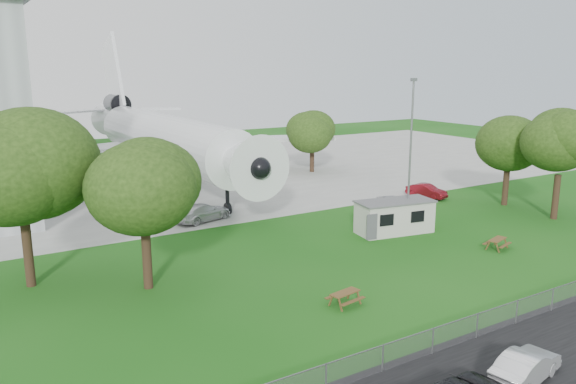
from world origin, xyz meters
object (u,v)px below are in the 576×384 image
airliner (161,136)px  car_centre_sedan (526,367)px  site_cabin (395,217)px  picnic_west (345,305)px  picnic_east (497,249)px

airliner → car_centre_sedan: size_ratio=11.88×
site_cabin → picnic_west: (-11.88, -9.16, -1.31)m
site_cabin → picnic_west: size_ratio=3.85×
airliner → picnic_east: 39.14m
site_cabin → picnic_east: site_cabin is taller
picnic_west → car_centre_sedan: size_ratio=0.45×
site_cabin → picnic_east: bearing=-63.4°
airliner → site_cabin: airliner is taller
site_cabin → car_centre_sedan: 21.84m
picnic_east → airliner: bearing=92.7°
site_cabin → car_centre_sedan: site_cabin is taller
site_cabin → picnic_east: 8.02m
picnic_west → car_centre_sedan: car_centre_sedan is taller
picnic_west → car_centre_sedan: (1.75, -10.17, 0.66)m
airliner → car_centre_sedan: 49.26m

